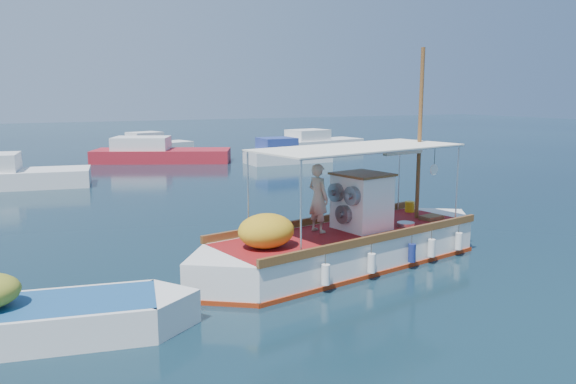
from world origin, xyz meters
name	(u,v)px	position (x,y,z in m)	size (l,w,h in m)	color
ground	(337,256)	(0.00, 0.00, 0.00)	(160.00, 160.00, 0.00)	black
fishing_caique	(346,245)	(-0.17, -0.69, 0.51)	(9.19, 3.71, 5.70)	white
dinghy	(29,324)	(-7.58, -2.04, 0.30)	(5.80, 2.45, 1.44)	white
bg_boat_nw	(7,177)	(-7.91, 16.28, 0.49)	(7.14, 3.47, 1.80)	silver
bg_boat_n	(158,154)	(0.76, 23.22, 0.49)	(8.92, 6.10, 1.80)	maroon
bg_boat_ne	(286,155)	(7.87, 19.18, 0.49)	(5.31, 2.25, 1.80)	silver
bg_boat_e	(316,144)	(13.60, 25.48, 0.49)	(7.39, 3.65, 1.80)	silver
bg_boat_far_n	(153,147)	(1.62, 28.30, 0.49)	(5.79, 3.58, 1.80)	silver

